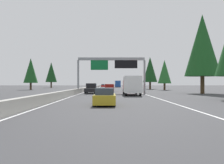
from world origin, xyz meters
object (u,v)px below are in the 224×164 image
Objects in this scene: conifer_right_far at (150,70)px; conifer_left_far at (51,72)px; minivan_distant_b at (109,87)px; box_truck_mid_center at (132,85)px; pickup_far_right at (91,88)px; sign_gantry_overhead at (112,65)px; conifer_right_near at (202,45)px; sedan_mid_right at (103,86)px; conifer_right_mid at (164,72)px; bus_far_left at (118,84)px; conifer_left_mid at (31,71)px; sedan_mid_left at (105,97)px.

conifer_left_far is (24.96, 37.40, 0.28)m from conifer_right_far.
minivan_distant_b is at bearing 150.24° from conifer_right_far.
pickup_far_right is (7.91, 7.03, -0.70)m from box_truck_mid_center.
conifer_right_far is (32.18, -12.23, 0.95)m from sign_gantry_overhead.
pickup_far_right is 0.39× the size of conifer_right_near.
box_truck_mid_center is 1.93× the size of sedan_mid_right.
sign_gantry_overhead is 26.72m from conifer_right_mid.
minivan_distant_b is 26.31m from conifer_right_far.
box_truck_mid_center reaches higher than minivan_distant_b.
conifer_right_near is at bearing -170.02° from bus_far_left.
conifer_right_near is (-11.29, -16.76, 7.76)m from minivan_distant_b.
conifer_right_mid is 52.90m from conifer_left_far.
conifer_right_mid is at bearing -93.20° from conifer_left_mid.
conifer_right_mid is (-52.71, -18.69, 4.40)m from sedan_mid_right.
conifer_left_mid is at bearing 86.80° from conifer_right_mid.
conifer_right_mid is (22.35, -14.64, -0.21)m from sign_gantry_overhead.
sedan_mid_right is 0.41× the size of conifer_left_far.
box_truck_mid_center is 82.10m from sedan_mid_right.
conifer_right_mid is at bearing -21.81° from box_truck_mid_center.
conifer_left_far reaches higher than conifer_left_mid.
sign_gantry_overhead is 1.40× the size of conifer_left_mid.
conifer_right_near is 1.59× the size of conifer_left_mid.
sedan_mid_right is at bearing 3.05° from minivan_distant_b.
conifer_right_near is 33.99m from conifer_right_far.
sedan_mid_right is 46.19m from conifer_right_far.
sedan_mid_right is at bearing -20.61° from conifer_left_mid.
bus_far_left is at bearing -60.89° from conifer_left_far.
conifer_right_near reaches higher than conifer_left_mid.
sedan_mid_left is at bearing 167.01° from conifer_right_far.
conifer_right_mid is at bearing -18.31° from sedan_mid_left.
sedan_mid_left is (-24.40, 0.83, -4.60)m from sign_gantry_overhead.
conifer_left_mid is at bearing 39.29° from pickup_far_right.
conifer_left_mid is (-50.60, 19.03, 4.80)m from sedan_mid_right.
conifer_right_mid is at bearing -131.15° from conifer_left_far.
conifer_right_far is 1.14× the size of conifer_left_mid.
conifer_left_far is (81.54, 24.35, 5.83)m from sedan_mid_left.
sign_gantry_overhead is at bearing -176.69° from minivan_distant_b.
conifer_right_far is at bearing -123.72° from conifer_left_far.
sedan_mid_left is 0.52× the size of box_truck_mid_center.
sign_gantry_overhead reaches higher than pickup_far_right.
sign_gantry_overhead is 1.49× the size of box_truck_mid_center.
sedan_mid_left is 85.30m from conifer_left_far.
minivan_distant_b is 20.14m from conifer_right_mid.
conifer_right_near is (-2.66, -20.23, 7.80)m from pickup_far_right.
conifer_right_near is at bearing -176.27° from conifer_right_mid.
conifer_right_far is at bearing -20.80° from sign_gantry_overhead.
box_truck_mid_center is at bearing 111.68° from conifer_right_near.
conifer_right_mid is 0.82× the size of conifer_right_far.
conifer_left_far is (55.97, 21.14, 5.60)m from pickup_far_right.
conifer_right_near is at bearing -97.50° from pickup_far_right.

